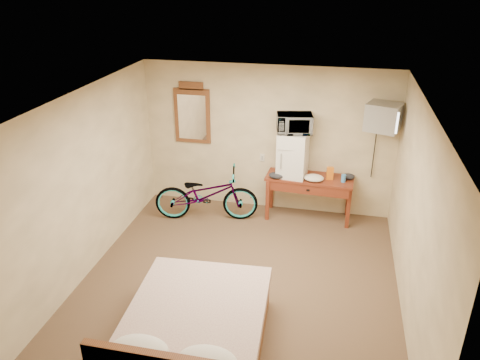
{
  "coord_description": "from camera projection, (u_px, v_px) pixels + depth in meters",
  "views": [
    {
      "loc": [
        1.1,
        -5.04,
        3.91
      ],
      "look_at": [
        -0.16,
        0.85,
        1.14
      ],
      "focal_mm": 35.0,
      "sensor_mm": 36.0,
      "label": 1
    }
  ],
  "objects": [
    {
      "name": "snack_bag",
      "position": [
        330.0,
        173.0,
        7.54
      ],
      "size": [
        0.12,
        0.08,
        0.21
      ],
      "primitive_type": "cube",
      "rotation": [
        0.0,
        0.0,
        0.21
      ],
      "color": "orange",
      "rests_on": "desk"
    },
    {
      "name": "cloth_cream",
      "position": [
        314.0,
        178.0,
        7.52
      ],
      "size": [
        0.32,
        0.25,
        0.1
      ],
      "primitive_type": "ellipsoid",
      "color": "silver",
      "rests_on": "desk"
    },
    {
      "name": "bed",
      "position": [
        193.0,
        335.0,
        5.01
      ],
      "size": [
        1.58,
        2.03,
        0.9
      ],
      "color": "brown",
      "rests_on": "floor"
    },
    {
      "name": "cloth_dark_b",
      "position": [
        349.0,
        176.0,
        7.58
      ],
      "size": [
        0.19,
        0.16,
        0.09
      ],
      "primitive_type": "ellipsoid",
      "color": "black",
      "rests_on": "desk"
    },
    {
      "name": "bicycle",
      "position": [
        206.0,
        194.0,
        7.76
      ],
      "size": [
        1.8,
        0.92,
        0.9
      ],
      "primitive_type": "imported",
      "rotation": [
        0.0,
        0.0,
        1.76
      ],
      "color": "black",
      "rests_on": "floor"
    },
    {
      "name": "desk",
      "position": [
        309.0,
        184.0,
        7.69
      ],
      "size": [
        1.45,
        0.62,
        0.75
      ],
      "color": "maroon",
      "rests_on": "floor"
    },
    {
      "name": "mini_fridge",
      "position": [
        293.0,
        154.0,
        7.58
      ],
      "size": [
        0.5,
        0.48,
        0.74
      ],
      "color": "silver",
      "rests_on": "desk"
    },
    {
      "name": "microwave",
      "position": [
        294.0,
        123.0,
        7.36
      ],
      "size": [
        0.61,
        0.47,
        0.3
      ],
      "primitive_type": "imported",
      "rotation": [
        0.0,
        0.0,
        0.19
      ],
      "color": "silver",
      "rests_on": "mini_fridge"
    },
    {
      "name": "blue_cup",
      "position": [
        343.0,
        178.0,
        7.47
      ],
      "size": [
        0.07,
        0.07,
        0.13
      ],
      "primitive_type": "cylinder",
      "color": "#3E88D3",
      "rests_on": "desk"
    },
    {
      "name": "cloth_dark_a",
      "position": [
        276.0,
        175.0,
        7.61
      ],
      "size": [
        0.25,
        0.19,
        0.09
      ],
      "primitive_type": "ellipsoid",
      "color": "black",
      "rests_on": "desk"
    },
    {
      "name": "room",
      "position": [
        238.0,
        201.0,
        5.8
      ],
      "size": [
        4.6,
        4.64,
        2.5
      ],
      "color": "#503628",
      "rests_on": "ground"
    },
    {
      "name": "wall_mirror",
      "position": [
        192.0,
        114.0,
        7.91
      ],
      "size": [
        0.62,
        0.04,
        1.05
      ],
      "color": "brown",
      "rests_on": "room"
    },
    {
      "name": "crt_television",
      "position": [
        383.0,
        117.0,
        7.01
      ],
      "size": [
        0.59,
        0.65,
        0.42
      ],
      "color": "black",
      "rests_on": "room"
    }
  ]
}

